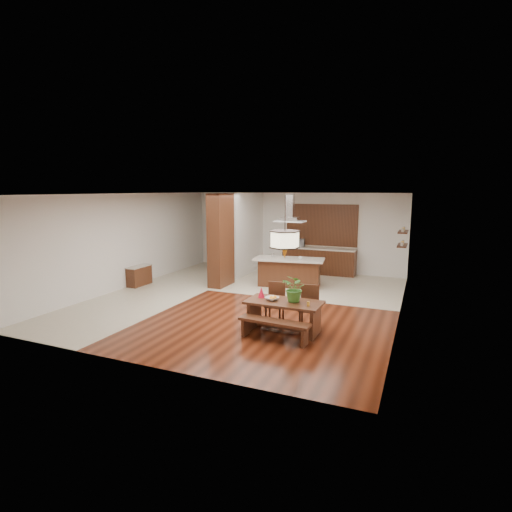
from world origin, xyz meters
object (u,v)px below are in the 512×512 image
at_px(dining_chair_left, 275,303).
at_px(dining_chair_right, 309,307).
at_px(dining_bench, 274,330).
at_px(hallway_console, 139,276).
at_px(kitchen_island, 289,272).
at_px(fruit_bowl, 272,299).
at_px(range_hood, 290,208).
at_px(island_cup, 300,258).
at_px(pendant_lantern, 285,228).
at_px(foliage_plant, 295,288).
at_px(microwave, 298,243).
at_px(dining_table, 284,309).

height_order(dining_chair_left, dining_chair_right, dining_chair_right).
xyz_separation_m(dining_bench, dining_chair_right, (0.42, 1.06, 0.25)).
relative_size(hallway_console, dining_chair_left, 0.96).
bearing_deg(dining_bench, kitchen_island, 104.42).
bearing_deg(dining_chair_right, fruit_bowl, -150.66).
relative_size(dining_bench, range_hood, 1.66).
bearing_deg(fruit_bowl, island_cup, 97.76).
xyz_separation_m(pendant_lantern, foliage_plant, (0.23, 0.05, -1.28)).
bearing_deg(kitchen_island, microwave, 92.03).
distance_m(foliage_plant, kitchen_island, 4.14).
height_order(hallway_console, pendant_lantern, pendant_lantern).
xyz_separation_m(hallway_console, dining_chair_right, (5.99, -1.66, 0.15)).
bearing_deg(fruit_bowl, hallway_console, 157.81).
relative_size(dining_chair_left, dining_chair_right, 0.99).
relative_size(dining_bench, microwave, 2.98).
bearing_deg(fruit_bowl, pendant_lantern, 3.84).
bearing_deg(microwave, dining_chair_left, -87.41).
height_order(dining_chair_left, island_cup, island_cup).
height_order(foliage_plant, island_cup, foliage_plant).
bearing_deg(pendant_lantern, dining_bench, -90.91).
xyz_separation_m(dining_chair_right, microwave, (-2.00, 5.66, 0.63)).
xyz_separation_m(pendant_lantern, island_cup, (-0.80, 3.86, -1.31)).
xyz_separation_m(dining_table, dining_chair_left, (-0.39, 0.50, -0.04)).
xyz_separation_m(dining_bench, range_hood, (-1.16, 4.50, 2.25)).
bearing_deg(island_cup, dining_bench, -79.92).
relative_size(hallway_console, dining_chair_right, 0.95).
distance_m(dining_table, dining_chair_left, 0.64).
bearing_deg(dining_chair_right, dining_bench, -118.61).
bearing_deg(dining_bench, dining_chair_left, 109.65).
relative_size(dining_chair_right, pendant_lantern, 0.70).
bearing_deg(foliage_plant, pendant_lantern, -168.27).
bearing_deg(range_hood, dining_bench, -75.59).
distance_m(fruit_bowl, kitchen_island, 4.04).
distance_m(dining_bench, fruit_bowl, 0.79).
height_order(dining_table, pendant_lantern, pendant_lantern).
bearing_deg(dining_table, kitchen_island, 106.57).
distance_m(range_hood, microwave, 2.65).
xyz_separation_m(dining_chair_right, foliage_plant, (-0.18, -0.44, 0.50)).
xyz_separation_m(range_hood, island_cup, (0.37, -0.06, -1.53)).
relative_size(hallway_console, range_hood, 0.98).
distance_m(hallway_console, dining_chair_right, 6.22).
height_order(dining_bench, foliage_plant, foliage_plant).
height_order(dining_chair_right, pendant_lantern, pendant_lantern).
relative_size(hallway_console, foliage_plant, 1.51).
distance_m(dining_chair_right, fruit_bowl, 0.88).
relative_size(dining_chair_left, range_hood, 1.01).
xyz_separation_m(foliage_plant, kitchen_island, (-1.39, 3.87, -0.50)).
height_order(foliage_plant, range_hood, range_hood).
distance_m(dining_chair_right, foliage_plant, 0.69).
height_order(pendant_lantern, island_cup, pendant_lantern).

